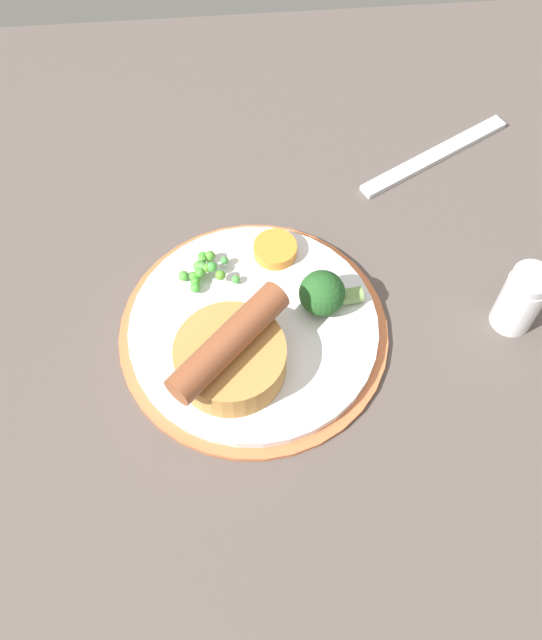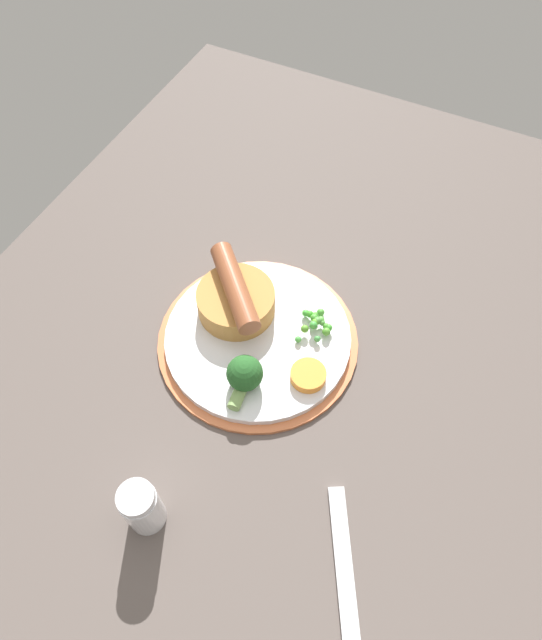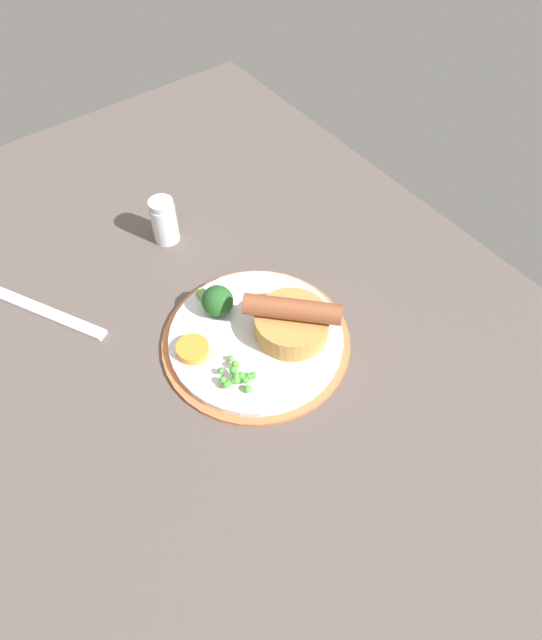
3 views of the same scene
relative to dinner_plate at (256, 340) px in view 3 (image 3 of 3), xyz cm
name	(u,v)px [view 3 (image 3 of 3)]	position (x,y,z in cm)	size (l,w,h in cm)	color
dining_table	(214,344)	(-3.83, -3.88, -2.07)	(110.00, 80.00, 3.00)	#564C47
dinner_plate	(256,340)	(0.00, 0.00, 0.00)	(23.43, 23.43, 1.40)	#CC6B3D
sausage_pudding	(292,320)	(2.11, 3.87, 3.08)	(10.13, 10.02, 5.70)	#BC8442
pea_pile	(237,376)	(3.96, -5.53, 1.76)	(5.45, 4.33, 1.81)	green
broccoli_floret_near	(217,301)	(-6.18, -1.55, 2.73)	(5.72, 3.98, 3.98)	#235623
carrot_slice_4	(193,349)	(-2.54, -7.49, 1.41)	(3.94, 3.94, 1.15)	orange
fork	(46,312)	(-19.97, -19.16, -0.27)	(18.00, 1.60, 0.60)	silver
salt_shaker	(164,221)	(-22.71, 0.52, 2.82)	(3.62, 3.62, 6.85)	silver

